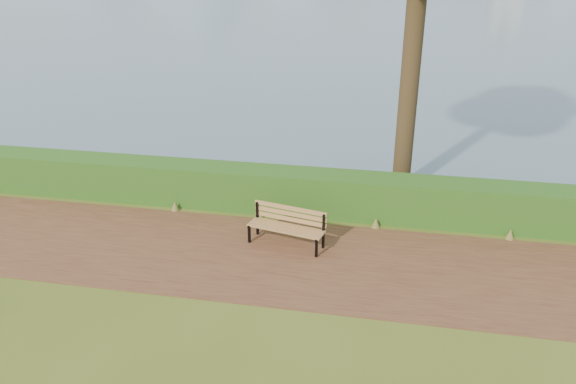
# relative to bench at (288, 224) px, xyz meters

# --- Properties ---
(ground) EXTENTS (140.00, 140.00, 0.00)m
(ground) POSITION_rel_bench_xyz_m (0.23, -0.95, -0.48)
(ground) COLOR #4A5819
(ground) RESTS_ON ground
(path) EXTENTS (40.00, 3.40, 0.01)m
(path) POSITION_rel_bench_xyz_m (0.23, -0.65, -0.47)
(path) COLOR #4F2A1B
(path) RESTS_ON ground
(hedge) EXTENTS (32.00, 0.85, 1.00)m
(hedge) POSITION_rel_bench_xyz_m (0.23, 1.65, 0.02)
(hedge) COLOR #1E4513
(hedge) RESTS_ON ground
(bench) EXTENTS (1.71, 0.83, 0.83)m
(bench) POSITION_rel_bench_xyz_m (0.00, 0.00, 0.00)
(bench) COLOR black
(bench) RESTS_ON ground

